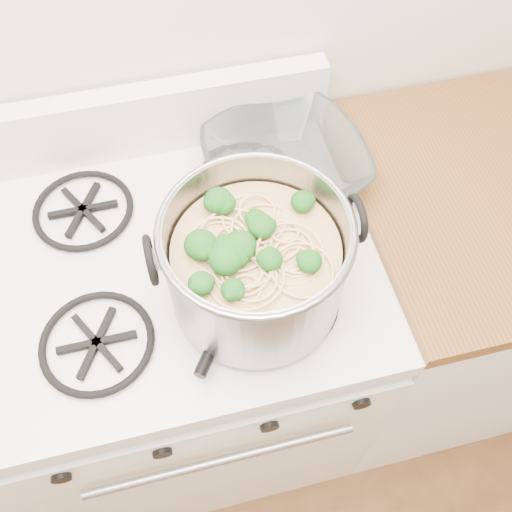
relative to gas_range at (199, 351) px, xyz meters
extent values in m
cube|color=white|center=(0.00, 0.00, -0.03)|extent=(0.76, 0.65, 0.81)
cube|color=white|center=(0.00, 0.00, 0.44)|extent=(0.76, 0.65, 0.04)
cube|color=black|center=(0.00, -0.31, -0.02)|extent=(0.58, 0.02, 0.46)
cube|color=black|center=(0.00, 0.00, 0.48)|extent=(0.60, 0.56, 0.02)
cylinder|color=black|center=(-0.28, -0.32, 0.34)|extent=(0.04, 0.03, 0.04)
cylinder|color=black|center=(-0.10, -0.32, 0.34)|extent=(0.04, 0.03, 0.04)
cylinder|color=black|center=(0.10, -0.32, 0.34)|extent=(0.04, 0.03, 0.04)
cylinder|color=black|center=(0.28, -0.32, 0.34)|extent=(0.04, 0.03, 0.04)
cube|color=silver|center=(-0.51, 0.00, 0.00)|extent=(0.25, 0.65, 0.88)
cube|color=silver|center=(0.88, 0.00, 0.00)|extent=(1.00, 0.65, 0.88)
cylinder|color=gray|center=(0.12, -0.12, 0.59)|extent=(0.30, 0.30, 0.20)
torus|color=gray|center=(0.12, -0.12, 0.69)|extent=(0.32, 0.32, 0.01)
torus|color=black|center=(-0.04, -0.12, 0.66)|extent=(0.01, 0.08, 0.08)
torus|color=black|center=(0.29, -0.12, 0.66)|extent=(0.01, 0.08, 0.08)
cylinder|color=tan|center=(0.12, -0.12, 0.56)|extent=(0.28, 0.28, 0.14)
sphere|color=#185416|center=(0.12, -0.12, 0.65)|extent=(0.04, 0.04, 0.04)
sphere|color=#185416|center=(0.12, -0.12, 0.65)|extent=(0.04, 0.04, 0.04)
sphere|color=#185416|center=(0.12, -0.12, 0.65)|extent=(0.04, 0.04, 0.04)
sphere|color=#185416|center=(0.12, -0.12, 0.65)|extent=(0.04, 0.04, 0.04)
sphere|color=#185416|center=(0.12, -0.12, 0.65)|extent=(0.04, 0.04, 0.04)
sphere|color=#185416|center=(0.12, -0.12, 0.65)|extent=(0.04, 0.04, 0.04)
sphere|color=#185416|center=(0.12, -0.12, 0.65)|extent=(0.04, 0.04, 0.04)
sphere|color=#185416|center=(0.12, -0.12, 0.65)|extent=(0.04, 0.04, 0.04)
sphere|color=#185416|center=(0.12, -0.12, 0.65)|extent=(0.04, 0.04, 0.04)
sphere|color=#185416|center=(0.12, -0.12, 0.65)|extent=(0.04, 0.04, 0.04)
sphere|color=#185416|center=(0.12, -0.12, 0.65)|extent=(0.04, 0.04, 0.04)
sphere|color=#185416|center=(0.12, -0.12, 0.65)|extent=(0.04, 0.04, 0.04)
sphere|color=#185416|center=(0.12, -0.12, 0.65)|extent=(0.04, 0.04, 0.04)
sphere|color=#185416|center=(0.12, -0.12, 0.65)|extent=(0.04, 0.04, 0.04)
imported|color=white|center=(0.25, 0.14, 0.50)|extent=(0.15, 0.15, 0.03)
camera|label=1|loc=(0.01, -0.61, 1.40)|focal=40.00mm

